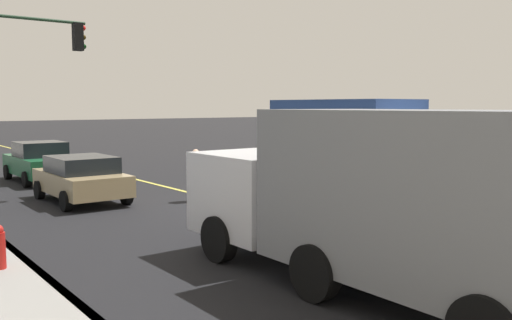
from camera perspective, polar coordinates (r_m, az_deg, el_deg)
name	(u,v)px	position (r m, az deg, el deg)	size (l,w,h in m)	color
ground	(230,203)	(17.01, -2.73, -4.51)	(200.00, 200.00, 0.00)	black
lane_stripe_center	(230,203)	(17.01, -2.73, -4.49)	(80.00, 0.16, 0.01)	#D8CC4C
car_tan	(81,178)	(17.96, -17.79, -1.78)	(3.95, 2.06, 1.44)	tan
car_green	(40,162)	(23.36, -21.60, -0.16)	(4.26, 2.06, 1.58)	#1E6038
truck_gray	(392,198)	(8.82, 14.01, -3.88)	(8.04, 2.51, 2.96)	silver
truck_blue	(362,149)	(17.03, 10.99, 1.15)	(6.54, 2.54, 3.20)	silver
pedestrian_with_backpack	(196,171)	(17.34, -6.25, -1.14)	(0.43, 0.43, 1.65)	#262D4C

